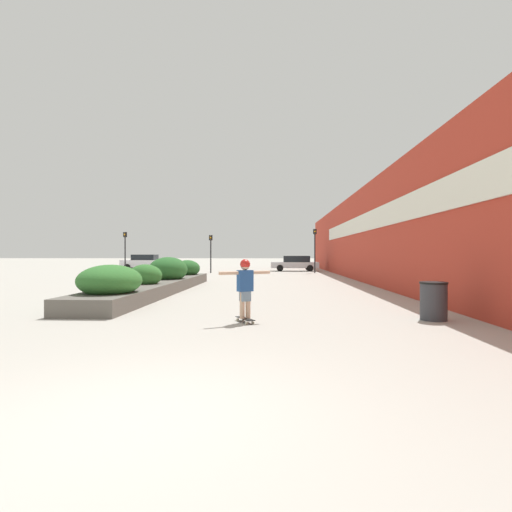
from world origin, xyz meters
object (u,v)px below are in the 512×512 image
(trash_bin, at_px, (434,301))
(car_center_right, at_px, (397,263))
(traffic_light_left, at_px, (211,247))
(skateboarder, at_px, (245,283))
(car_center_left, at_px, (295,263))
(traffic_light_right, at_px, (315,243))
(skateboard, at_px, (245,319))
(car_leftmost, at_px, (144,262))
(traffic_light_far_left, at_px, (125,245))

(trash_bin, xyz_separation_m, car_center_right, (7.40, 27.43, 0.35))
(trash_bin, xyz_separation_m, traffic_light_left, (-9.48, 24.17, 1.77))
(skateboarder, distance_m, car_center_left, 29.19)
(traffic_light_right, bearing_deg, car_center_left, 111.69)
(skateboard, relative_size, traffic_light_left, 0.23)
(trash_bin, distance_m, car_leftmost, 33.83)
(car_leftmost, bearing_deg, traffic_light_left, -123.67)
(car_leftmost, distance_m, car_center_right, 24.51)
(traffic_light_right, bearing_deg, skateboarder, -99.38)
(skateboarder, xyz_separation_m, traffic_light_far_left, (-12.61, 25.31, 1.49))
(skateboard, xyz_separation_m, car_leftmost, (-12.41, 29.75, 0.76))
(skateboard, distance_m, car_leftmost, 32.25)
(car_leftmost, bearing_deg, traffic_light_right, -105.14)
(traffic_light_left, relative_size, traffic_light_far_left, 0.91)
(trash_bin, xyz_separation_m, traffic_light_far_left, (-17.25, 24.77, 1.97))
(car_center_right, xyz_separation_m, traffic_light_far_left, (-24.65, -2.67, 1.62))
(trash_bin, distance_m, car_center_right, 28.41)
(car_center_right, relative_size, traffic_light_right, 1.07)
(trash_bin, bearing_deg, traffic_light_far_left, 124.86)
(car_center_right, bearing_deg, traffic_light_right, -71.01)
(skateboarder, bearing_deg, traffic_light_left, 72.20)
(skateboard, height_order, traffic_light_far_left, traffic_light_far_left)
(trash_bin, bearing_deg, skateboard, -173.37)
(skateboarder, relative_size, traffic_light_left, 0.43)
(trash_bin, bearing_deg, car_center_right, 74.91)
(traffic_light_far_left, bearing_deg, car_center_right, 6.17)
(skateboard, xyz_separation_m, trash_bin, (4.64, 0.54, 0.40))
(car_center_right, distance_m, traffic_light_far_left, 24.84)
(skateboard, relative_size, traffic_light_right, 0.20)
(car_center_left, distance_m, traffic_light_left, 8.80)
(car_center_left, relative_size, traffic_light_far_left, 1.26)
(car_center_right, relative_size, traffic_light_left, 1.25)
(trash_bin, bearing_deg, traffic_light_right, 91.09)
(skateboarder, distance_m, traffic_light_left, 25.21)
(skateboarder, bearing_deg, car_leftmost, 83.76)
(trash_bin, xyz_separation_m, car_center_left, (-1.98, 28.53, 0.29))
(skateboarder, bearing_deg, car_center_left, 55.90)
(car_center_left, bearing_deg, car_leftmost, 87.41)
(skateboard, distance_m, traffic_light_left, 25.27)
(car_center_right, height_order, traffic_light_left, traffic_light_left)
(traffic_light_far_left, bearing_deg, skateboarder, -63.52)
(traffic_light_right, bearing_deg, skateboard, -99.38)
(car_center_left, height_order, traffic_light_left, traffic_light_left)
(skateboard, height_order, trash_bin, trash_bin)
(trash_bin, relative_size, traffic_light_right, 0.25)
(traffic_light_left, bearing_deg, skateboarder, -78.92)
(skateboard, relative_size, car_leftmost, 0.18)
(car_center_right, bearing_deg, skateboarder, -23.29)
(trash_bin, distance_m, traffic_light_right, 24.82)
(trash_bin, height_order, car_center_right, car_center_right)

